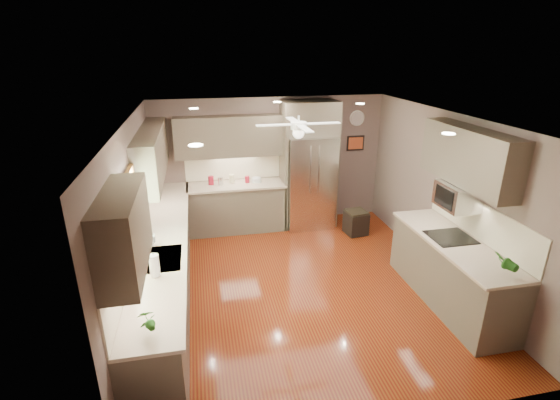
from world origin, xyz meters
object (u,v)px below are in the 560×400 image
object	(u,v)px
bowl	(257,182)
microwave	(458,196)
canister_a	(211,180)
soap_bottle	(150,240)
canister_d	(247,180)
stool	(356,222)
canister_c	(232,179)
canister_b	(221,181)
paper_towel	(155,265)
potted_plant_left	(146,320)
potted_plant_right	(504,262)
refrigerator	(309,168)

from	to	relation	value
bowl	microwave	bearing A→B (deg)	-49.31
bowl	canister_a	bearing A→B (deg)	175.45
canister_a	soap_bottle	bearing A→B (deg)	-110.24
canister_d	stool	size ratio (longest dim) A/B	0.28
canister_c	microwave	distance (m)	4.00
canister_b	soap_bottle	bearing A→B (deg)	-114.32
canister_c	paper_towel	bearing A→B (deg)	-110.17
potted_plant_left	canister_d	bearing A→B (deg)	70.76
canister_d	microwave	distance (m)	3.79
potted_plant_right	bowl	world-z (taller)	potted_plant_right
canister_a	soap_bottle	world-z (taller)	soap_bottle
canister_a	refrigerator	xyz separation A→B (m)	(1.88, -0.10, 0.17)
soap_bottle	canister_a	bearing A→B (deg)	69.76
canister_b	bowl	xyz separation A→B (m)	(0.68, -0.01, -0.05)
canister_b	stool	world-z (taller)	canister_b
canister_d	potted_plant_left	bearing A→B (deg)	-109.24
canister_a	stool	world-z (taller)	canister_a
refrigerator	bowl	bearing A→B (deg)	178.38
canister_d	soap_bottle	distance (m)	2.87
refrigerator	canister_a	bearing A→B (deg)	177.05
potted_plant_left	paper_towel	world-z (taller)	potted_plant_left
canister_c	bowl	distance (m)	0.47
potted_plant_right	refrigerator	bearing A→B (deg)	107.75
soap_bottle	potted_plant_right	size ratio (longest dim) A/B	0.66
canister_c	refrigerator	distance (m)	1.50
soap_bottle	paper_towel	xyz separation A→B (m)	(0.12, -0.75, 0.04)
canister_c	potted_plant_left	size ratio (longest dim) A/B	0.56
soap_bottle	paper_towel	world-z (taller)	paper_towel
canister_d	potted_plant_left	xyz separation A→B (m)	(-1.45, -4.15, 0.09)
stool	soap_bottle	bearing A→B (deg)	-154.59
bowl	microwave	size ratio (longest dim) A/B	0.35
canister_a	paper_towel	xyz separation A→B (m)	(-0.77, -3.17, 0.06)
canister_c	canister_d	bearing A→B (deg)	-3.67
canister_c	canister_d	distance (m)	0.29
potted_plant_left	stool	size ratio (longest dim) A/B	0.63
soap_bottle	potted_plant_left	bearing A→B (deg)	-85.90
canister_a	bowl	xyz separation A→B (m)	(0.86, -0.07, -0.06)
potted_plant_right	paper_towel	size ratio (longest dim) A/B	1.14
soap_bottle	stool	distance (m)	4.01
canister_b	potted_plant_right	world-z (taller)	potted_plant_right
potted_plant_left	bowl	distance (m)	4.41
canister_d	canister_c	bearing A→B (deg)	176.33
soap_bottle	bowl	world-z (taller)	soap_bottle
potted_plant_right	microwave	distance (m)	1.19
canister_c	refrigerator	size ratio (longest dim) A/B	0.07
soap_bottle	potted_plant_left	xyz separation A→B (m)	(0.13, -1.75, 0.04)
bowl	microwave	xyz separation A→B (m)	(2.35, -2.74, 0.52)
soap_bottle	stool	size ratio (longest dim) A/B	0.46
canister_d	potted_plant_right	world-z (taller)	potted_plant_right
canister_b	canister_d	bearing A→B (deg)	4.47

